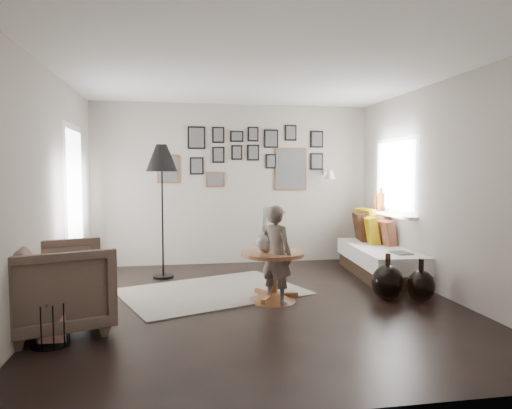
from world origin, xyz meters
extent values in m
plane|color=black|center=(0.00, 0.00, 0.00)|extent=(4.80, 4.80, 0.00)
plane|color=#A2998E|center=(0.00, 2.40, 1.30)|extent=(4.50, 0.00, 4.50)
plane|color=#A2998E|center=(0.00, -2.40, 1.30)|extent=(4.50, 0.00, 4.50)
plane|color=#A2998E|center=(-2.25, 0.00, 1.30)|extent=(0.00, 4.80, 4.80)
plane|color=#A2998E|center=(2.25, 0.00, 1.30)|extent=(0.00, 4.80, 4.80)
plane|color=white|center=(0.00, 0.00, 2.60)|extent=(4.80, 4.80, 0.00)
plane|color=white|center=(-2.23, 1.20, 1.05)|extent=(0.00, 2.14, 2.14)
plane|color=white|center=(-2.23, 1.20, 1.05)|extent=(0.00, 1.88, 1.88)
plane|color=white|center=(-2.23, 1.20, 1.05)|extent=(0.00, 1.93, 1.93)
plane|color=white|center=(2.23, 1.20, 1.45)|extent=(0.00, 1.30, 1.30)
plane|color=white|center=(2.23, 1.20, 1.45)|extent=(0.00, 1.14, 1.14)
cube|color=white|center=(2.17, 1.20, 0.88)|extent=(0.15, 1.32, 0.04)
cylinder|color=#8C4C14|center=(2.17, 1.55, 1.04)|extent=(0.10, 0.10, 0.28)
cylinder|color=#8C4C14|center=(2.17, 1.72, 1.01)|extent=(0.08, 0.08, 0.22)
cube|color=brown|center=(-1.05, 2.38, 1.55)|extent=(0.35, 0.03, 0.45)
cube|color=black|center=(-1.05, 2.37, 1.55)|extent=(0.30, 0.01, 0.40)
cube|color=black|center=(-0.60, 2.38, 2.05)|extent=(0.28, 0.03, 0.36)
cube|color=black|center=(-0.60, 2.37, 2.05)|extent=(0.23, 0.01, 0.31)
cube|color=black|center=(-0.60, 2.38, 1.60)|extent=(0.22, 0.03, 0.28)
cube|color=black|center=(-0.60, 2.37, 1.60)|extent=(0.17, 0.01, 0.23)
cube|color=black|center=(-0.25, 2.38, 2.10)|extent=(0.20, 0.03, 0.26)
cube|color=black|center=(-0.25, 2.37, 2.10)|extent=(0.15, 0.01, 0.21)
cube|color=black|center=(-0.25, 2.38, 1.78)|extent=(0.20, 0.03, 0.26)
cube|color=black|center=(-0.25, 2.37, 1.78)|extent=(0.15, 0.01, 0.21)
cube|color=black|center=(0.05, 2.38, 2.08)|extent=(0.22, 0.03, 0.18)
cube|color=black|center=(0.05, 2.37, 2.08)|extent=(0.17, 0.01, 0.13)
cube|color=black|center=(0.05, 2.38, 1.82)|extent=(0.18, 0.03, 0.24)
cube|color=black|center=(0.05, 2.37, 1.82)|extent=(0.13, 0.01, 0.19)
cube|color=black|center=(0.32, 2.38, 2.12)|extent=(0.18, 0.03, 0.24)
cube|color=black|center=(0.32, 2.37, 2.12)|extent=(0.13, 0.01, 0.19)
cube|color=black|center=(0.32, 2.38, 1.82)|extent=(0.20, 0.03, 0.26)
cube|color=black|center=(0.32, 2.37, 1.82)|extent=(0.15, 0.01, 0.21)
cube|color=black|center=(0.62, 2.38, 2.05)|extent=(0.24, 0.03, 0.30)
cube|color=black|center=(0.62, 2.37, 2.05)|extent=(0.19, 0.01, 0.25)
cube|color=black|center=(0.62, 2.38, 1.68)|extent=(0.18, 0.03, 0.24)
cube|color=black|center=(0.62, 2.37, 1.68)|extent=(0.13, 0.01, 0.19)
cube|color=brown|center=(0.95, 2.38, 1.55)|extent=(0.55, 0.03, 0.70)
cube|color=black|center=(0.95, 2.37, 1.55)|extent=(0.50, 0.01, 0.65)
cube|color=black|center=(0.95, 2.38, 2.15)|extent=(0.20, 0.03, 0.26)
cube|color=black|center=(0.95, 2.37, 2.15)|extent=(0.15, 0.01, 0.21)
cube|color=black|center=(1.40, 2.38, 2.05)|extent=(0.22, 0.03, 0.28)
cube|color=black|center=(1.40, 2.37, 2.05)|extent=(0.17, 0.01, 0.23)
cube|color=black|center=(1.40, 2.38, 1.68)|extent=(0.22, 0.03, 0.28)
cube|color=black|center=(1.40, 2.37, 1.68)|extent=(0.17, 0.01, 0.23)
cube|color=brown|center=(-0.30, 2.38, 1.38)|extent=(0.30, 0.03, 0.24)
cube|color=black|center=(-0.30, 2.37, 1.38)|extent=(0.25, 0.01, 0.19)
cube|color=white|center=(1.55, 2.37, 1.50)|extent=(0.06, 0.04, 0.10)
cylinder|color=white|center=(1.55, 2.25, 1.52)|extent=(0.02, 0.24, 0.02)
cone|color=white|center=(1.55, 2.12, 1.46)|extent=(0.18, 0.18, 0.14)
cube|color=beige|center=(-0.49, 0.60, 0.01)|extent=(2.53, 2.16, 0.01)
cone|color=brown|center=(0.17, 0.09, 0.05)|extent=(0.54, 0.54, 0.10)
cylinder|color=brown|center=(0.17, 0.09, 0.29)|extent=(0.12, 0.12, 0.42)
cylinder|color=brown|center=(0.17, 0.09, 0.56)|extent=(0.73, 0.73, 0.04)
ellipsoid|color=black|center=(0.09, 0.11, 0.69)|extent=(0.21, 0.21, 0.23)
cylinder|color=black|center=(0.09, 0.11, 0.83)|extent=(0.06, 0.06, 0.04)
cylinder|color=black|center=(0.28, 0.09, 0.59)|extent=(0.13, 0.13, 0.02)
cube|color=black|center=(2.00, 1.08, 0.10)|extent=(0.90, 1.85, 0.21)
cube|color=silver|center=(2.00, 1.08, 0.31)|extent=(0.96, 1.92, 0.23)
cube|color=#B2870A|center=(2.02, 1.82, 0.66)|extent=(0.25, 0.54, 0.53)
cube|color=#311A0F|center=(1.89, 1.72, 0.63)|extent=(0.29, 0.50, 0.47)
cube|color=maroon|center=(2.13, 1.57, 0.62)|extent=(0.31, 0.49, 0.45)
cube|color=#B2870A|center=(1.94, 1.44, 0.61)|extent=(0.26, 0.46, 0.43)
cube|color=maroon|center=(2.09, 1.27, 0.60)|extent=(0.25, 0.42, 0.40)
cube|color=black|center=(2.00, 0.53, 0.43)|extent=(0.23, 0.30, 0.02)
imported|color=brown|center=(-2.00, -0.56, 0.42)|extent=(1.17, 1.15, 0.84)
cube|color=silver|center=(-2.00, -0.51, 0.48)|extent=(0.48, 0.49, 0.17)
cylinder|color=black|center=(-1.12, 1.50, 0.02)|extent=(0.29, 0.29, 0.03)
cylinder|color=black|center=(-1.12, 1.50, 0.84)|extent=(0.03, 0.03, 1.68)
cone|color=black|center=(-1.12, 1.50, 1.70)|extent=(0.44, 0.44, 0.38)
cube|color=black|center=(-2.00, -0.92, 0.17)|extent=(0.23, 0.17, 0.29)
cube|color=silver|center=(-1.97, -0.94, 0.17)|extent=(0.21, 0.09, 0.29)
ellipsoid|color=black|center=(1.50, -0.12, 0.21)|extent=(0.37, 0.37, 0.42)
cylinder|color=black|center=(1.50, -0.12, 0.49)|extent=(0.06, 0.06, 0.13)
ellipsoid|color=black|center=(1.85, -0.24, 0.19)|extent=(0.32, 0.32, 0.37)
cylinder|color=black|center=(1.85, -0.24, 0.44)|extent=(0.06, 0.06, 0.13)
imported|color=#60534C|center=(0.19, -0.03, 0.56)|extent=(0.47, 0.49, 1.13)
camera|label=1|loc=(-0.88, -5.03, 1.49)|focal=32.00mm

